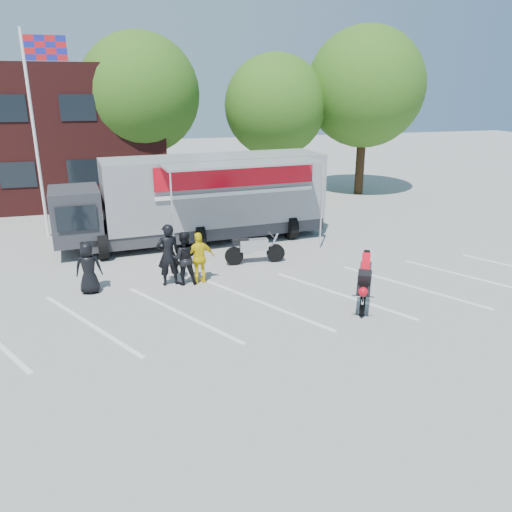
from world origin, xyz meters
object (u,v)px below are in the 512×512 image
tree_left (140,94)px  spectator_leather_b (168,255)px  flagpole (38,110)px  spectator_leather_a (88,268)px  transporter_truck (205,240)px  spectator_hivis (200,258)px  stunt_bike_rider (363,306)px  tree_right (365,88)px  spectator_leather_c (184,258)px  parked_motorcycle (255,263)px  tree_mid (275,106)px

tree_left → spectator_leather_b: (-0.24, -12.76, -4.58)m
flagpole → spectator_leather_a: size_ratio=5.04×
transporter_truck → spectator_hivis: 4.74m
stunt_bike_rider → tree_right: bearing=93.6°
transporter_truck → stunt_bike_rider: transporter_truck is taller
tree_right → transporter_truck: bearing=-146.6°
flagpole → spectator_leather_c: 9.18m
parked_motorcycle → spectator_leather_c: 3.05m
tree_right → spectator_leather_c: tree_right is taller
tree_mid → spectator_leather_a: size_ratio=4.84×
tree_right → tree_mid: bearing=174.3°
tree_left → spectator_hivis: (0.71, -12.88, -4.74)m
tree_left → spectator_leather_b: bearing=-91.1°
spectator_leather_c → tree_left: bearing=-82.6°
spectator_hivis → spectator_leather_a: bearing=-10.6°
spectator_leather_b → spectator_hivis: spectator_leather_b is taller
flagpole → transporter_truck: size_ratio=0.76×
stunt_bike_rider → tree_left: bearing=137.0°
tree_mid → spectator_leather_b: size_ratio=3.90×
parked_motorcycle → spectator_hivis: (-2.17, -1.30, 0.83)m
tree_mid → transporter_truck: tree_mid is taller
flagpole → spectator_hivis: size_ratio=4.84×
tree_left → tree_right: tree_right is taller
spectator_leather_a → spectator_leather_c: size_ratio=0.93×
flagpole → spectator_leather_c: (4.47, -6.82, -4.20)m
tree_mid → tree_left: bearing=171.9°
tree_left → tree_mid: bearing=-8.1°
flagpole → tree_mid: bearing=24.0°
tree_right → spectator_leather_c: bearing=-136.1°
stunt_bike_rider → spectator_leather_b: (-5.09, 3.16, 0.98)m
tree_left → spectator_hivis: tree_left is taller
flagpole → spectator_leather_c: flagpole is taller
tree_right → transporter_truck: (-10.33, -6.82, -5.88)m
tree_mid → parked_motorcycle: (-4.12, -10.58, -4.94)m
parked_motorcycle → spectator_leather_b: bearing=113.5°
spectator_leather_b → tree_right: bearing=-143.4°
tree_left → stunt_bike_rider: (4.85, -15.92, -5.57)m
stunt_bike_rider → parked_motorcycle: bearing=144.4°
spectator_leather_b → spectator_leather_c: spectator_leather_b is taller
stunt_bike_rider → spectator_leather_c: (-4.62, 3.10, 0.85)m
parked_motorcycle → spectator_leather_b: (-3.12, -1.18, 0.98)m
tree_mid → transporter_truck: 10.31m
tree_mid → spectator_leather_a: bearing=-129.3°
tree_mid → stunt_bike_rider: tree_mid is taller
tree_left → parked_motorcycle: tree_left is taller
spectator_leather_a → spectator_hivis: (3.33, -0.11, 0.03)m
transporter_truck → spectator_leather_b: spectator_leather_b is taller
tree_right → spectator_leather_c: size_ratio=5.35×
tree_mid → spectator_hivis: 14.06m
stunt_bike_rider → spectator_leather_c: 5.63m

